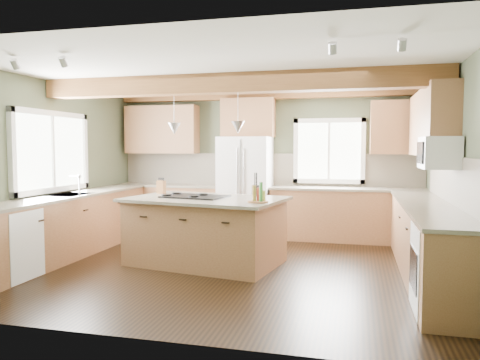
# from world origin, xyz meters

# --- Properties ---
(floor) EXTENTS (5.60, 5.60, 0.00)m
(floor) POSITION_xyz_m (0.00, 0.00, 0.00)
(floor) COLOR black
(floor) RESTS_ON ground
(ceiling) EXTENTS (5.60, 5.60, 0.00)m
(ceiling) POSITION_xyz_m (0.00, 0.00, 2.60)
(ceiling) COLOR silver
(ceiling) RESTS_ON wall_back
(wall_back) EXTENTS (5.60, 0.00, 5.60)m
(wall_back) POSITION_xyz_m (0.00, 2.50, 1.30)
(wall_back) COLOR #454F38
(wall_back) RESTS_ON ground
(wall_left) EXTENTS (0.00, 5.00, 5.00)m
(wall_left) POSITION_xyz_m (-2.80, 0.00, 1.30)
(wall_left) COLOR #454F38
(wall_left) RESTS_ON ground
(wall_right) EXTENTS (0.00, 5.00, 5.00)m
(wall_right) POSITION_xyz_m (2.80, 0.00, 1.30)
(wall_right) COLOR #454F38
(wall_right) RESTS_ON ground
(ceiling_beam) EXTENTS (5.55, 0.26, 0.26)m
(ceiling_beam) POSITION_xyz_m (0.00, 0.10, 2.47)
(ceiling_beam) COLOR brown
(ceiling_beam) RESTS_ON ceiling
(soffit_trim) EXTENTS (5.55, 0.20, 0.10)m
(soffit_trim) POSITION_xyz_m (0.00, 2.40, 2.54)
(soffit_trim) COLOR brown
(soffit_trim) RESTS_ON ceiling
(backsplash_back) EXTENTS (5.58, 0.03, 0.58)m
(backsplash_back) POSITION_xyz_m (0.00, 2.48, 1.21)
(backsplash_back) COLOR brown
(backsplash_back) RESTS_ON wall_back
(backsplash_right) EXTENTS (0.03, 3.70, 0.58)m
(backsplash_right) POSITION_xyz_m (2.78, 0.05, 1.21)
(backsplash_right) COLOR brown
(backsplash_right) RESTS_ON wall_right
(base_cab_back_left) EXTENTS (2.02, 0.60, 0.88)m
(base_cab_back_left) POSITION_xyz_m (-1.79, 2.20, 0.44)
(base_cab_back_left) COLOR brown
(base_cab_back_left) RESTS_ON floor
(counter_back_left) EXTENTS (2.06, 0.64, 0.04)m
(counter_back_left) POSITION_xyz_m (-1.79, 2.20, 0.90)
(counter_back_left) COLOR #504A3B
(counter_back_left) RESTS_ON base_cab_back_left
(base_cab_back_right) EXTENTS (2.62, 0.60, 0.88)m
(base_cab_back_right) POSITION_xyz_m (1.49, 2.20, 0.44)
(base_cab_back_right) COLOR brown
(base_cab_back_right) RESTS_ON floor
(counter_back_right) EXTENTS (2.66, 0.64, 0.04)m
(counter_back_right) POSITION_xyz_m (1.49, 2.20, 0.90)
(counter_back_right) COLOR #504A3B
(counter_back_right) RESTS_ON base_cab_back_right
(base_cab_left) EXTENTS (0.60, 3.70, 0.88)m
(base_cab_left) POSITION_xyz_m (-2.50, 0.05, 0.44)
(base_cab_left) COLOR brown
(base_cab_left) RESTS_ON floor
(counter_left) EXTENTS (0.64, 3.74, 0.04)m
(counter_left) POSITION_xyz_m (-2.50, 0.05, 0.90)
(counter_left) COLOR #504A3B
(counter_left) RESTS_ON base_cab_left
(base_cab_right) EXTENTS (0.60, 3.70, 0.88)m
(base_cab_right) POSITION_xyz_m (2.50, 0.05, 0.44)
(base_cab_right) COLOR brown
(base_cab_right) RESTS_ON floor
(counter_right) EXTENTS (0.64, 3.74, 0.04)m
(counter_right) POSITION_xyz_m (2.50, 0.05, 0.90)
(counter_right) COLOR #504A3B
(counter_right) RESTS_ON base_cab_right
(upper_cab_back_left) EXTENTS (1.40, 0.35, 0.90)m
(upper_cab_back_left) POSITION_xyz_m (-1.99, 2.33, 1.95)
(upper_cab_back_left) COLOR brown
(upper_cab_back_left) RESTS_ON wall_back
(upper_cab_over_fridge) EXTENTS (0.96, 0.35, 0.70)m
(upper_cab_over_fridge) POSITION_xyz_m (-0.30, 2.33, 2.15)
(upper_cab_over_fridge) COLOR brown
(upper_cab_over_fridge) RESTS_ON wall_back
(upper_cab_right) EXTENTS (0.35, 2.20, 0.90)m
(upper_cab_right) POSITION_xyz_m (2.62, 0.90, 1.95)
(upper_cab_right) COLOR brown
(upper_cab_right) RESTS_ON wall_right
(upper_cab_back_corner) EXTENTS (0.90, 0.35, 0.90)m
(upper_cab_back_corner) POSITION_xyz_m (2.30, 2.33, 1.95)
(upper_cab_back_corner) COLOR brown
(upper_cab_back_corner) RESTS_ON wall_back
(window_left) EXTENTS (0.04, 1.60, 1.05)m
(window_left) POSITION_xyz_m (-2.78, 0.05, 1.55)
(window_left) COLOR white
(window_left) RESTS_ON wall_left
(window_back) EXTENTS (1.10, 0.04, 1.00)m
(window_back) POSITION_xyz_m (1.15, 2.48, 1.55)
(window_back) COLOR white
(window_back) RESTS_ON wall_back
(sink) EXTENTS (0.50, 0.65, 0.03)m
(sink) POSITION_xyz_m (-2.50, 0.05, 0.91)
(sink) COLOR #262628
(sink) RESTS_ON counter_left
(faucet) EXTENTS (0.02, 0.02, 0.28)m
(faucet) POSITION_xyz_m (-2.32, 0.05, 1.05)
(faucet) COLOR #B2B2B7
(faucet) RESTS_ON sink
(dishwasher) EXTENTS (0.60, 0.60, 0.84)m
(dishwasher) POSITION_xyz_m (-2.49, -1.25, 0.43)
(dishwasher) COLOR white
(dishwasher) RESTS_ON floor
(oven) EXTENTS (0.60, 0.72, 0.84)m
(oven) POSITION_xyz_m (2.49, -1.25, 0.43)
(oven) COLOR white
(oven) RESTS_ON floor
(microwave) EXTENTS (0.40, 0.70, 0.38)m
(microwave) POSITION_xyz_m (2.58, -0.05, 1.55)
(microwave) COLOR white
(microwave) RESTS_ON wall_right
(pendant_left) EXTENTS (0.18, 0.18, 0.16)m
(pendant_left) POSITION_xyz_m (-0.88, 0.19, 1.88)
(pendant_left) COLOR #B2B2B7
(pendant_left) RESTS_ON ceiling
(pendant_right) EXTENTS (0.18, 0.18, 0.16)m
(pendant_right) POSITION_xyz_m (0.10, 0.01, 1.88)
(pendant_right) COLOR #B2B2B7
(pendant_right) RESTS_ON ceiling
(refrigerator) EXTENTS (0.90, 0.74, 1.80)m
(refrigerator) POSITION_xyz_m (-0.30, 2.12, 0.90)
(refrigerator) COLOR white
(refrigerator) RESTS_ON floor
(island) EXTENTS (2.15, 1.53, 0.88)m
(island) POSITION_xyz_m (-0.39, 0.10, 0.44)
(island) COLOR brown
(island) RESTS_ON floor
(island_top) EXTENTS (2.30, 1.68, 0.04)m
(island_top) POSITION_xyz_m (-0.39, 0.10, 0.90)
(island_top) COLOR #504A3B
(island_top) RESTS_ON island
(cooktop) EXTENTS (0.94, 0.71, 0.02)m
(cooktop) POSITION_xyz_m (-0.55, 0.13, 0.93)
(cooktop) COLOR black
(cooktop) RESTS_ON island_top
(knife_block) EXTENTS (0.13, 0.10, 0.20)m
(knife_block) POSITION_xyz_m (-1.22, 0.49, 1.02)
(knife_block) COLOR brown
(knife_block) RESTS_ON island_top
(utensil_crock) EXTENTS (0.12, 0.12, 0.15)m
(utensil_crock) POSITION_xyz_m (0.23, 0.53, 1.00)
(utensil_crock) COLOR #423B34
(utensil_crock) RESTS_ON island_top
(bottle_tray) EXTENTS (0.30, 0.30, 0.24)m
(bottle_tray) POSITION_xyz_m (0.43, -0.27, 1.04)
(bottle_tray) COLOR brown
(bottle_tray) RESTS_ON island_top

